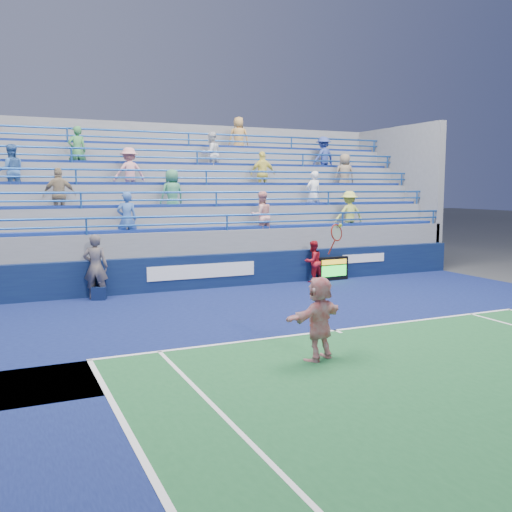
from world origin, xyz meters
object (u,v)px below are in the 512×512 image
tennis_player (319,318)px  ball_girl (313,262)px  serve_speed_board (333,269)px  line_judge (96,267)px  judge_chair (99,292)px

tennis_player → ball_girl: 9.01m
serve_speed_board → line_judge: bearing=-179.7°
judge_chair → ball_girl: bearing=1.1°
serve_speed_board → line_judge: size_ratio=0.63×
judge_chair → line_judge: size_ratio=0.36×
serve_speed_board → tennis_player: (-5.21, -7.83, 0.39)m
judge_chair → line_judge: (-0.06, 0.07, 0.74)m
tennis_player → line_judge: size_ratio=1.34×
tennis_player → line_judge: 8.31m
serve_speed_board → judge_chair: bearing=-179.2°
tennis_player → ball_girl: size_ratio=1.80×
serve_speed_board → line_judge: 8.14m
ball_girl → tennis_player: bearing=44.9°
tennis_player → ball_girl: tennis_player is taller
line_judge → ball_girl: line_judge is taller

